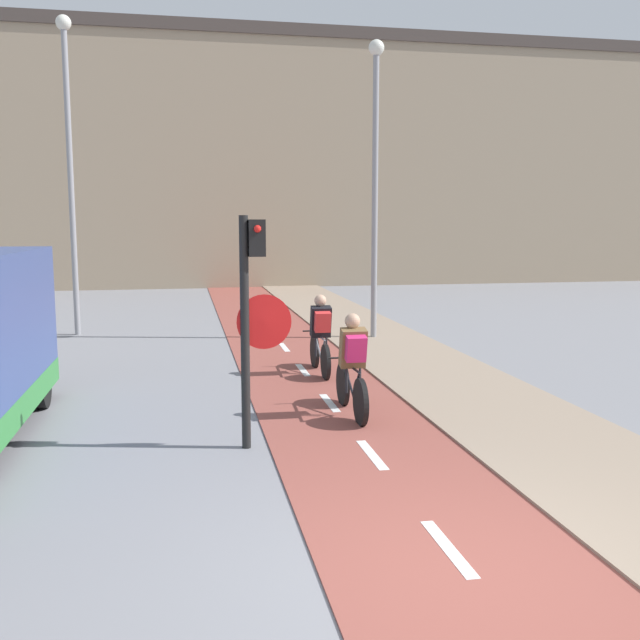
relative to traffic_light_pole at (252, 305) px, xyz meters
The scene contains 8 objects.
ground_plane 4.25m from the traffic_light_pole, 69.51° to the right, with size 120.00×120.00×0.00m, color gray.
bike_lane 4.24m from the traffic_light_pole, 69.47° to the right, with size 2.33×60.00×0.02m.
building_row_background 24.67m from the traffic_light_pole, 86.83° to the left, with size 60.00×5.20×10.92m.
traffic_light_pole is the anchor object (origin of this frame).
street_lamp_far 10.73m from the traffic_light_pole, 109.28° to the left, with size 0.36×0.36×7.60m.
street_lamp_sidewalk 8.92m from the traffic_light_pole, 64.94° to the left, with size 0.36×0.36×6.88m.
cyclist_near 2.20m from the traffic_light_pole, 37.29° to the left, with size 0.46×1.77×1.49m.
cyclist_far 4.49m from the traffic_light_pole, 68.13° to the left, with size 0.46×1.71×1.47m.
Camera 1 is at (-2.15, -4.93, 2.77)m, focal length 40.00 mm.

